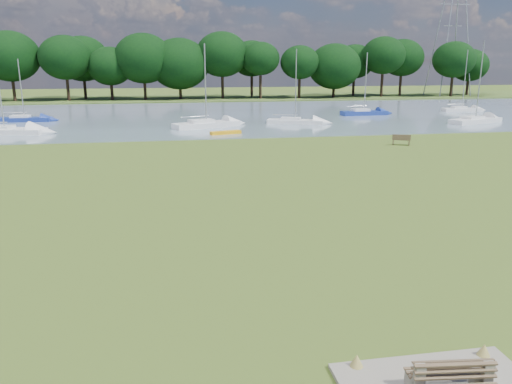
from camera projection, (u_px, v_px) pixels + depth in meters
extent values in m
plane|color=#546A28|center=(290.00, 209.00, 23.58)|extent=(220.00, 220.00, 0.00)
cube|color=slate|center=(213.00, 116.00, 63.60)|extent=(220.00, 40.00, 0.10)
cube|color=#4C6626|center=(198.00, 98.00, 92.18)|extent=(220.00, 20.00, 0.40)
cube|color=gray|center=(419.00, 375.00, 10.03)|extent=(0.22, 0.19, 0.52)
cube|color=gray|center=(487.00, 372.00, 10.12)|extent=(0.22, 0.19, 0.52)
cube|color=brown|center=(456.00, 371.00, 9.97)|extent=(1.70, 0.31, 0.41)
cube|color=brown|center=(446.00, 371.00, 10.41)|extent=(1.73, 0.56, 0.04)
cube|color=brown|center=(452.00, 366.00, 10.11)|extent=(1.70, 0.31, 0.41)
cube|color=brown|center=(393.00, 142.00, 41.51)|extent=(0.25, 0.43, 0.45)
cube|color=brown|center=(409.00, 143.00, 41.21)|extent=(0.25, 0.43, 0.45)
cube|color=brown|center=(401.00, 140.00, 41.30)|extent=(1.52, 1.00, 0.05)
cube|color=brown|center=(402.00, 137.00, 41.06)|extent=(1.36, 0.64, 0.44)
cube|color=#EAA10E|center=(226.00, 133.00, 47.20)|extent=(3.06, 1.53, 0.30)
cylinder|color=gray|center=(449.00, 25.00, 92.54)|extent=(0.22, 0.22, 25.96)
cylinder|color=gray|center=(469.00, 25.00, 93.23)|extent=(0.22, 0.22, 25.96)
cylinder|color=gray|center=(437.00, 26.00, 96.55)|extent=(0.22, 0.22, 25.96)
cylinder|color=gray|center=(457.00, 27.00, 97.24)|extent=(0.22, 0.22, 25.96)
cube|color=gray|center=(455.00, 4.00, 93.90)|extent=(6.31, 0.14, 0.14)
cylinder|color=black|center=(19.00, 90.00, 82.90)|extent=(0.53, 0.53, 3.71)
ellipsoid|color=black|center=(15.00, 62.00, 81.74)|extent=(9.48, 9.48, 8.05)
cylinder|color=black|center=(63.00, 89.00, 84.01)|extent=(0.53, 0.53, 4.02)
ellipsoid|color=black|center=(60.00, 58.00, 82.76)|extent=(7.37, 7.37, 6.26)
cylinder|color=black|center=(106.00, 87.00, 85.13)|extent=(0.53, 0.53, 4.32)
ellipsoid|color=black|center=(103.00, 55.00, 83.78)|extent=(8.42, 8.42, 7.16)
cylinder|color=black|center=(147.00, 90.00, 86.40)|extent=(0.53, 0.53, 3.41)
ellipsoid|color=black|center=(146.00, 65.00, 85.33)|extent=(9.48, 9.48, 8.05)
cylinder|color=black|center=(188.00, 88.00, 87.51)|extent=(0.53, 0.53, 3.71)
ellipsoid|color=black|center=(187.00, 62.00, 86.35)|extent=(7.37, 7.37, 6.26)
cylinder|color=black|center=(228.00, 87.00, 88.62)|extent=(0.53, 0.53, 4.02)
ellipsoid|color=black|center=(227.00, 59.00, 87.37)|extent=(8.42, 8.42, 7.16)
cylinder|color=black|center=(266.00, 86.00, 89.74)|extent=(0.53, 0.53, 4.32)
ellipsoid|color=black|center=(266.00, 56.00, 88.39)|extent=(9.48, 9.48, 8.05)
cylinder|color=black|center=(304.00, 88.00, 91.01)|extent=(0.53, 0.53, 3.41)
ellipsoid|color=black|center=(304.00, 65.00, 89.94)|extent=(7.37, 7.37, 6.26)
cylinder|color=black|center=(341.00, 87.00, 92.12)|extent=(0.53, 0.53, 3.71)
ellipsoid|color=black|center=(342.00, 62.00, 90.96)|extent=(8.42, 8.42, 7.16)
cylinder|color=black|center=(376.00, 86.00, 93.23)|extent=(0.53, 0.53, 4.02)
ellipsoid|color=black|center=(378.00, 59.00, 91.98)|extent=(9.48, 9.48, 8.05)
cylinder|color=black|center=(411.00, 85.00, 94.35)|extent=(0.53, 0.53, 4.32)
ellipsoid|color=black|center=(414.00, 56.00, 93.00)|extent=(7.37, 7.37, 6.26)
cylinder|color=black|center=(445.00, 87.00, 95.62)|extent=(0.53, 0.53, 3.41)
ellipsoid|color=black|center=(447.00, 64.00, 94.55)|extent=(8.42, 8.42, 7.16)
cylinder|color=black|center=(479.00, 86.00, 96.73)|extent=(0.53, 0.53, 3.71)
ellipsoid|color=black|center=(481.00, 62.00, 95.57)|extent=(9.48, 9.48, 8.05)
cube|color=silver|center=(206.00, 124.00, 51.96)|extent=(7.29, 4.57, 0.77)
cube|color=silver|center=(201.00, 119.00, 51.55)|extent=(2.88, 2.39, 0.49)
cylinder|color=#A5A8AD|center=(205.00, 83.00, 50.91)|extent=(0.13, 0.13, 7.87)
cube|color=navy|center=(364.00, 112.00, 63.60)|extent=(6.07, 2.08, 0.74)
cube|color=silver|center=(361.00, 109.00, 63.37)|extent=(2.17, 1.45, 0.47)
cylinder|color=#A5A8AD|center=(366.00, 82.00, 62.64)|extent=(0.13, 0.13, 7.20)
cube|color=navy|center=(25.00, 119.00, 56.85)|extent=(5.82, 2.01, 0.67)
cube|color=silver|center=(20.00, 115.00, 56.70)|extent=(2.09, 1.40, 0.43)
cylinder|color=#A5A8AD|center=(21.00, 89.00, 55.99)|extent=(0.11, 0.11, 6.46)
cube|color=silver|center=(476.00, 120.00, 55.72)|extent=(7.00, 4.05, 0.70)
cube|color=silver|center=(473.00, 116.00, 55.36)|extent=(2.73, 2.20, 0.45)
cylinder|color=#A5A8AD|center=(480.00, 80.00, 54.62)|extent=(0.12, 0.12, 8.36)
cube|color=silver|center=(5.00, 130.00, 47.44)|extent=(7.79, 3.66, 0.70)
cube|color=silver|center=(462.00, 109.00, 68.23)|extent=(5.35, 1.68, 0.63)
cube|color=silver|center=(459.00, 106.00, 68.08)|extent=(1.90, 1.23, 0.41)
cylinder|color=#A5A8AD|center=(465.00, 79.00, 67.21)|extent=(0.11, 0.11, 7.69)
cube|color=silver|center=(295.00, 121.00, 55.10)|extent=(6.34, 3.74, 0.60)
cube|color=silver|center=(291.00, 117.00, 55.09)|extent=(2.48, 2.01, 0.38)
cylinder|color=#A5A8AD|center=(296.00, 85.00, 54.10)|extent=(0.10, 0.10, 7.54)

